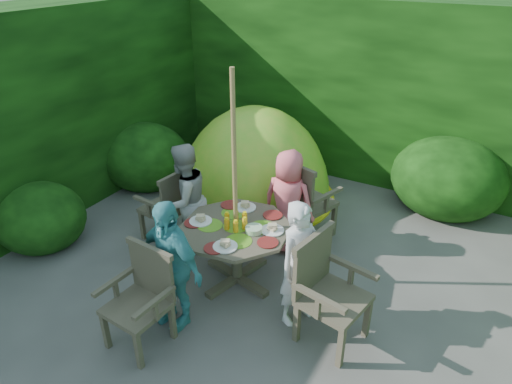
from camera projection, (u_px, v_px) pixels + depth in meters
The scene contains 13 objects.
ground at pixel (294, 364), 3.80m from camera, with size 60.00×60.00×0.00m, color #4C4944.
hedge_enclosure at pixel (361, 169), 4.23m from camera, with size 9.00×9.00×2.50m.
patio_table at pixel (236, 235), 4.51m from camera, with size 1.36×1.36×0.79m.
parasol_pole at pixel (235, 186), 4.25m from camera, with size 0.04×0.04×2.20m, color olive.
garden_chair_right at pixel (326, 289), 3.87m from camera, with size 0.60×0.65×0.95m.
garden_chair_left at pixel (169, 205), 5.23m from camera, with size 0.52×0.57×0.87m.
garden_chair_back at pixel (304, 199), 5.23m from camera, with size 0.71×0.66×0.96m.
garden_chair_front at pixel (142, 297), 3.85m from camera, with size 0.55×0.50×0.86m.
child_right at pixel (300, 264), 4.00m from camera, with size 0.44×0.29×1.22m, color silver.
child_left at pixel (184, 200), 4.95m from camera, with size 0.62×0.49×1.29m, color #A2A09C.
child_back at pixel (288, 202), 5.00m from camera, with size 0.59×0.38×1.20m, color #FF6974.
child_front at pixel (170, 265), 3.96m from camera, with size 0.74×0.31×1.26m, color teal.
dome_tent at pixel (254, 195), 6.39m from camera, with size 2.40×2.40×2.53m.
Camera 1 is at (1.04, -2.49, 3.06)m, focal length 32.00 mm.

